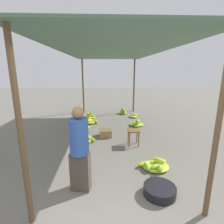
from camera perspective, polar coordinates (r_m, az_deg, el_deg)
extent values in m
cylinder|color=brown|center=(2.62, -27.62, -6.76)|extent=(0.08, 0.08, 2.74)
cylinder|color=brown|center=(2.83, 31.14, -5.68)|extent=(0.08, 0.08, 2.74)
cylinder|color=brown|center=(9.28, -9.44, 8.29)|extent=(0.08, 0.08, 2.74)
cylinder|color=brown|center=(9.35, 7.19, 8.41)|extent=(0.08, 0.08, 2.74)
cube|color=#567A60|center=(5.73, -0.25, 19.15)|extent=(3.07, 7.36, 0.04)
cube|color=#4C4238|center=(3.47, -10.21, -18.57)|extent=(0.39, 0.26, 0.74)
cylinder|color=#3359B2|center=(3.16, -10.75, -7.83)|extent=(0.40, 0.40, 0.65)
sphere|color=#9E704C|center=(3.03, -11.11, -0.26)|extent=(0.21, 0.21, 0.21)
cube|color=brown|center=(5.24, 7.07, -5.99)|extent=(0.34, 0.34, 0.04)
cylinder|color=brown|center=(5.18, 5.73, -9.01)|extent=(0.04, 0.04, 0.44)
cylinder|color=brown|center=(5.23, 8.72, -8.90)|extent=(0.04, 0.04, 0.44)
cylinder|color=brown|center=(5.43, 5.33, -7.91)|extent=(0.04, 0.04, 0.44)
cylinder|color=brown|center=(5.48, 8.18, -7.82)|extent=(0.04, 0.04, 0.44)
cylinder|color=black|center=(3.57, 15.28, -23.46)|extent=(0.58, 0.58, 0.17)
ellipsoid|color=#9DC330|center=(7.45, -6.97, -2.81)|extent=(0.23, 0.23, 0.14)
ellipsoid|color=yellow|center=(7.37, -7.45, -2.72)|extent=(0.23, 0.33, 0.11)
ellipsoid|color=#84B934|center=(7.50, -6.19, -3.00)|extent=(0.20, 0.28, 0.14)
ellipsoid|color=#C3D229|center=(7.42, -7.03, -3.04)|extent=(0.29, 0.22, 0.12)
ellipsoid|color=yellow|center=(7.41, -7.68, -2.79)|extent=(0.26, 0.17, 0.12)
ellipsoid|color=#C6D329|center=(7.42, -5.55, -3.15)|extent=(0.34, 0.28, 0.14)
ellipsoid|color=yellow|center=(7.43, -8.10, -3.10)|extent=(0.31, 0.17, 0.10)
ellipsoid|color=#C1D22A|center=(7.43, -7.12, -3.34)|extent=(0.48, 0.42, 0.10)
ellipsoid|color=#C7D428|center=(5.62, -9.31, -7.10)|extent=(0.30, 0.30, 0.13)
ellipsoid|color=yellow|center=(5.53, -9.52, -8.61)|extent=(0.32, 0.13, 0.12)
ellipsoid|color=#B1CB2C|center=(5.60, -8.08, -8.17)|extent=(0.26, 0.25, 0.11)
ellipsoid|color=#83B935|center=(5.66, -8.50, -8.01)|extent=(0.24, 0.20, 0.11)
ellipsoid|color=#A8C72E|center=(5.60, -6.97, -8.91)|extent=(0.34, 0.26, 0.14)
ellipsoid|color=#ABC92E|center=(5.53, -8.06, -9.41)|extent=(0.31, 0.34, 0.11)
ellipsoid|color=#79B536|center=(5.78, -10.01, -8.12)|extent=(0.27, 0.28, 0.11)
ellipsoid|color=#BACF2B|center=(5.64, -8.99, -9.05)|extent=(0.50, 0.43, 0.10)
ellipsoid|color=#9CC330|center=(6.85, -9.32, -4.24)|extent=(0.24, 0.22, 0.15)
ellipsoid|color=#9AC230|center=(6.87, -10.43, -4.36)|extent=(0.22, 0.27, 0.10)
ellipsoid|color=#73B237|center=(6.72, -9.38, -4.81)|extent=(0.17, 0.27, 0.11)
ellipsoid|color=#C0D12A|center=(6.94, -8.98, -3.97)|extent=(0.32, 0.21, 0.14)
ellipsoid|color=#99C231|center=(6.79, -9.62, -4.12)|extent=(0.23, 0.26, 0.15)
ellipsoid|color=yellow|center=(6.79, -9.74, -3.69)|extent=(0.24, 0.15, 0.11)
ellipsoid|color=yellow|center=(6.80, -9.55, -4.41)|extent=(0.32, 0.28, 0.13)
ellipsoid|color=#C9D528|center=(6.83, -9.63, -4.97)|extent=(0.55, 0.48, 0.10)
ellipsoid|color=#BED02A|center=(8.13, -7.71, -0.41)|extent=(0.21, 0.26, 0.10)
ellipsoid|color=#8BBC33|center=(8.13, -7.18, -0.39)|extent=(0.29, 0.25, 0.11)
ellipsoid|color=#B6CD2C|center=(8.22, -7.46, -1.19)|extent=(0.33, 0.25, 0.14)
ellipsoid|color=#A4C62F|center=(8.19, -6.46, -1.30)|extent=(0.31, 0.27, 0.13)
ellipsoid|color=yellow|center=(8.19, -7.28, -1.73)|extent=(0.52, 0.46, 0.10)
ellipsoid|color=#A4C62F|center=(4.20, 14.18, -16.85)|extent=(0.32, 0.24, 0.10)
ellipsoid|color=#83B935|center=(4.48, 16.18, -15.58)|extent=(0.27, 0.30, 0.12)
ellipsoid|color=#82B835|center=(4.11, 15.39, -17.24)|extent=(0.21, 0.28, 0.15)
ellipsoid|color=#B3CC2C|center=(4.34, 15.07, -15.07)|extent=(0.32, 0.29, 0.13)
ellipsoid|color=#ADC92D|center=(4.32, 10.45, -16.20)|extent=(0.36, 0.26, 0.09)
ellipsoid|color=#ABC92E|center=(4.45, 16.29, -15.90)|extent=(0.20, 0.28, 0.11)
ellipsoid|color=#8EBD33|center=(4.21, 11.28, -16.98)|extent=(0.14, 0.34, 0.12)
ellipsoid|color=#B9CE2B|center=(4.32, 14.07, -16.81)|extent=(0.61, 0.53, 0.10)
ellipsoid|color=#AECA2D|center=(8.36, 7.44, -0.99)|extent=(0.36, 0.24, 0.14)
ellipsoid|color=#94C032|center=(8.40, 6.61, -1.13)|extent=(0.24, 0.26, 0.14)
ellipsoid|color=yellow|center=(8.44, 6.98, -1.11)|extent=(0.21, 0.31, 0.11)
ellipsoid|color=#75B337|center=(8.44, 6.84, -0.94)|extent=(0.31, 0.33, 0.10)
ellipsoid|color=#C5D329|center=(8.31, 6.90, -1.49)|extent=(0.36, 0.31, 0.10)
ellipsoid|color=#CCD628|center=(7.17, 8.36, -3.24)|extent=(0.15, 0.27, 0.11)
ellipsoid|color=#9DC330|center=(6.94, 8.28, -4.60)|extent=(0.22, 0.14, 0.10)
ellipsoid|color=#A9C82E|center=(7.09, 8.27, -3.38)|extent=(0.33, 0.36, 0.12)
ellipsoid|color=#A8C72E|center=(7.00, 7.41, -3.68)|extent=(0.29, 0.24, 0.14)
ellipsoid|color=#79B536|center=(7.06, 8.56, -2.93)|extent=(0.26, 0.36, 0.13)
ellipsoid|color=#9DC330|center=(7.17, 7.98, -4.00)|extent=(0.56, 0.49, 0.10)
ellipsoid|color=#72B238|center=(8.90, 3.58, 0.90)|extent=(0.26, 0.23, 0.15)
ellipsoid|color=#92BF32|center=(8.99, 3.92, -0.14)|extent=(0.27, 0.27, 0.10)
ellipsoid|color=#9FC430|center=(8.88, 3.81, 0.26)|extent=(0.24, 0.35, 0.14)
ellipsoid|color=#C2D229|center=(8.97, 2.92, 0.03)|extent=(0.16, 0.34, 0.15)
ellipsoid|color=#8CBC33|center=(9.04, 3.86, -0.08)|extent=(0.32, 0.21, 0.13)
ellipsoid|color=#76B337|center=(8.95, 3.61, -0.32)|extent=(0.38, 0.33, 0.10)
cube|color=#9E7A4C|center=(5.98, -2.07, -6.92)|extent=(0.40, 0.40, 0.22)
cube|color=brown|center=(5.94, -2.08, -5.85)|extent=(0.42, 0.42, 0.02)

